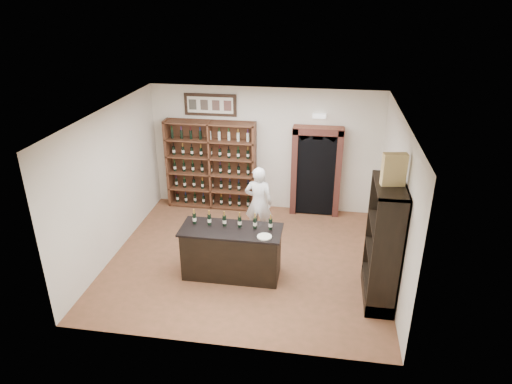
% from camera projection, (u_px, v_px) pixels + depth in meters
% --- Properties ---
extents(floor, '(5.50, 5.50, 0.00)m').
position_uv_depth(floor, '(248.00, 259.00, 9.32)').
color(floor, brown).
rests_on(floor, ground).
extents(ceiling, '(5.50, 5.50, 0.00)m').
position_uv_depth(ceiling, '(246.00, 115.00, 8.09)').
color(ceiling, white).
rests_on(ceiling, wall_back).
extents(wall_back, '(5.50, 0.04, 3.00)m').
position_uv_depth(wall_back, '(265.00, 150.00, 10.96)').
color(wall_back, silver).
rests_on(wall_back, ground).
extents(wall_left, '(0.04, 5.00, 3.00)m').
position_uv_depth(wall_left, '(111.00, 183.00, 9.09)').
color(wall_left, silver).
rests_on(wall_left, ground).
extents(wall_right, '(0.04, 5.00, 3.00)m').
position_uv_depth(wall_right, '(395.00, 201.00, 8.32)').
color(wall_right, silver).
rests_on(wall_right, ground).
extents(wine_shelf, '(2.20, 0.38, 2.20)m').
position_uv_depth(wine_shelf, '(211.00, 165.00, 11.15)').
color(wine_shelf, '#52311C').
rests_on(wine_shelf, ground).
extents(framed_picture, '(1.25, 0.04, 0.52)m').
position_uv_depth(framed_picture, '(210.00, 105.00, 10.68)').
color(framed_picture, black).
rests_on(framed_picture, wall_back).
extents(arched_doorway, '(1.17, 0.35, 2.17)m').
position_uv_depth(arched_doorway, '(316.00, 169.00, 10.77)').
color(arched_doorway, black).
rests_on(arched_doorway, ground).
extents(emergency_light, '(0.30, 0.10, 0.10)m').
position_uv_depth(emergency_light, '(319.00, 116.00, 10.34)').
color(emergency_light, white).
rests_on(emergency_light, wall_back).
extents(tasting_counter, '(1.88, 0.78, 1.00)m').
position_uv_depth(tasting_counter, '(232.00, 252.00, 8.60)').
color(tasting_counter, black).
rests_on(tasting_counter, ground).
extents(counter_bottle_0, '(0.07, 0.07, 0.30)m').
position_uv_depth(counter_bottle_0, '(194.00, 218.00, 8.54)').
color(counter_bottle_0, black).
rests_on(counter_bottle_0, tasting_counter).
extents(counter_bottle_1, '(0.07, 0.07, 0.30)m').
position_uv_depth(counter_bottle_1, '(209.00, 220.00, 8.50)').
color(counter_bottle_1, black).
rests_on(counter_bottle_1, tasting_counter).
extents(counter_bottle_2, '(0.07, 0.07, 0.30)m').
position_uv_depth(counter_bottle_2, '(224.00, 221.00, 8.46)').
color(counter_bottle_2, black).
rests_on(counter_bottle_2, tasting_counter).
extents(counter_bottle_3, '(0.07, 0.07, 0.30)m').
position_uv_depth(counter_bottle_3, '(240.00, 222.00, 8.42)').
color(counter_bottle_3, black).
rests_on(counter_bottle_3, tasting_counter).
extents(counter_bottle_4, '(0.07, 0.07, 0.30)m').
position_uv_depth(counter_bottle_4, '(255.00, 223.00, 8.38)').
color(counter_bottle_4, black).
rests_on(counter_bottle_4, tasting_counter).
extents(counter_bottle_5, '(0.07, 0.07, 0.30)m').
position_uv_depth(counter_bottle_5, '(271.00, 224.00, 8.34)').
color(counter_bottle_5, black).
rests_on(counter_bottle_5, tasting_counter).
extents(side_cabinet, '(0.48, 1.20, 2.20)m').
position_uv_depth(side_cabinet, '(383.00, 262.00, 7.84)').
color(side_cabinet, black).
rests_on(side_cabinet, ground).
extents(shopkeeper, '(0.60, 0.40, 1.65)m').
position_uv_depth(shopkeeper, '(259.00, 203.00, 9.82)').
color(shopkeeper, white).
rests_on(shopkeeper, ground).
extents(plate, '(0.26, 0.26, 0.02)m').
position_uv_depth(plate, '(264.00, 237.00, 8.11)').
color(plate, silver).
rests_on(plate, tasting_counter).
extents(wine_crate, '(0.39, 0.21, 0.53)m').
position_uv_depth(wine_crate, '(394.00, 170.00, 7.12)').
color(wine_crate, tan).
rests_on(wine_crate, side_cabinet).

